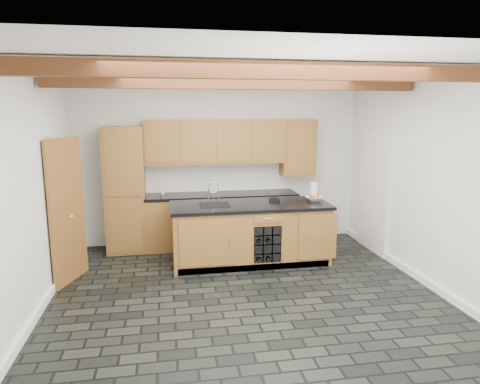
# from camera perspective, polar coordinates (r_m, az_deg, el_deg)

# --- Properties ---
(ground) EXTENTS (5.00, 5.00, 0.00)m
(ground) POSITION_cam_1_polar(r_m,az_deg,el_deg) (5.66, 0.88, -13.73)
(ground) COLOR black
(ground) RESTS_ON ground
(room_shell) EXTENTS (5.01, 5.00, 5.00)m
(room_shell) POSITION_cam_1_polar(r_m,az_deg,el_deg) (5.72, -0.91, 2.50)
(room_shell) COLOR white
(room_shell) RESTS_ON ground
(back_cabinetry) EXTENTS (3.65, 0.62, 2.20)m
(back_cabinetry) POSITION_cam_1_polar(r_m,az_deg,el_deg) (7.45, -5.17, 0.12)
(back_cabinetry) COLOR olive
(back_cabinetry) RESTS_ON ground
(island) EXTENTS (2.48, 0.96, 0.93)m
(island) POSITION_cam_1_polar(r_m,az_deg,el_deg) (6.74, 1.40, -5.47)
(island) COLOR olive
(island) RESTS_ON ground
(faucet) EXTENTS (0.45, 0.40, 0.34)m
(faucet) POSITION_cam_1_polar(r_m,az_deg,el_deg) (6.58, -3.42, -1.40)
(faucet) COLOR black
(faucet) RESTS_ON island
(kitchen_scale) EXTENTS (0.20, 0.15, 0.05)m
(kitchen_scale) POSITION_cam_1_polar(r_m,az_deg,el_deg) (6.87, 4.62, -0.98)
(kitchen_scale) COLOR black
(kitchen_scale) RESTS_ON island
(fruit_bowl) EXTENTS (0.29, 0.29, 0.07)m
(fruit_bowl) POSITION_cam_1_polar(r_m,az_deg,el_deg) (6.96, 9.84, -0.88)
(fruit_bowl) COLOR beige
(fruit_bowl) RESTS_ON island
(fruit_cluster) EXTENTS (0.16, 0.17, 0.07)m
(fruit_cluster) POSITION_cam_1_polar(r_m,az_deg,el_deg) (6.95, 9.85, -0.59)
(fruit_cluster) COLOR red
(fruit_cluster) RESTS_ON fruit_bowl
(paper_towel) EXTENTS (0.12, 0.12, 0.26)m
(paper_towel) POSITION_cam_1_polar(r_m,az_deg,el_deg) (7.14, 9.82, 0.21)
(paper_towel) COLOR white
(paper_towel) RESTS_ON island
(mug) EXTENTS (0.11, 0.11, 0.08)m
(mug) POSITION_cam_1_polar(r_m,az_deg,el_deg) (7.47, -10.32, -0.05)
(mug) COLOR white
(mug) RESTS_ON back_cabinetry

